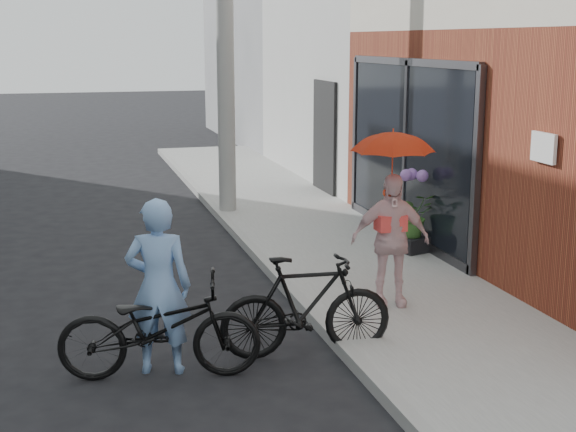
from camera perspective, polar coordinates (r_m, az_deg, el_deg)
name	(u,v)px	position (r m, az deg, el deg)	size (l,w,h in m)	color
ground	(241,359)	(7.50, -3.34, -10.12)	(80.00, 80.00, 0.00)	black
sidewalk	(374,275)	(9.88, 6.12, -4.20)	(2.20, 24.00, 0.12)	gray
curb	(282,283)	(9.52, -0.41, -4.77)	(0.12, 24.00, 0.12)	#9E9E99
plaster_building	(479,10)	(18.01, 13.45, 14.08)	(8.00, 6.00, 7.00)	silver
east_building_far	(361,18)	(24.37, 5.25, 13.84)	(8.00, 8.00, 7.00)	gray
officer	(159,287)	(7.05, -9.19, -4.97)	(0.57, 0.37, 1.57)	#7DA8DF
bike_left	(159,328)	(7.03, -9.13, -7.85)	(0.61, 1.74, 0.91)	black
bike_right	(306,306)	(7.40, 1.31, -6.42)	(0.45, 1.60, 0.96)	black
kimono_woman	(390,240)	(8.46, 7.27, -1.70)	(0.83, 0.34, 1.41)	#F8D0D2
parasol	(393,139)	(8.27, 7.48, 5.45)	(0.81, 0.81, 0.71)	red
planter	(412,244)	(10.79, 8.84, -1.96)	(0.38, 0.38, 0.20)	black
potted_plant	(413,215)	(10.70, 8.91, 0.08)	(0.53, 0.46, 0.59)	#396A2A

